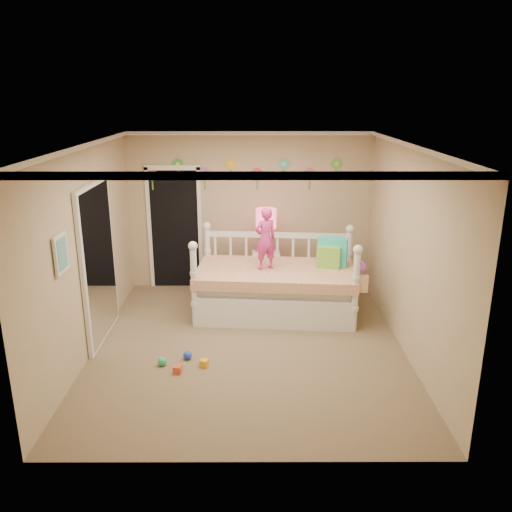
{
  "coord_description": "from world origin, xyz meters",
  "views": [
    {
      "loc": [
        0.08,
        -6.14,
        3.16
      ],
      "look_at": [
        0.1,
        0.6,
        1.05
      ],
      "focal_mm": 36.36,
      "sensor_mm": 36.0,
      "label": 1
    }
  ],
  "objects_px": {
    "child": "(265,239)",
    "nightstand": "(266,274)",
    "table_lamp": "(266,224)",
    "daybed": "(276,273)"
  },
  "relations": [
    {
      "from": "table_lamp",
      "to": "daybed",
      "type": "bearing_deg",
      "value": -79.75
    },
    {
      "from": "daybed",
      "to": "child",
      "type": "bearing_deg",
      "value": -165.81
    },
    {
      "from": "nightstand",
      "to": "table_lamp",
      "type": "bearing_deg",
      "value": 0.0
    },
    {
      "from": "child",
      "to": "nightstand",
      "type": "xyz_separation_m",
      "value": [
        0.03,
        0.75,
        -0.8
      ]
    },
    {
      "from": "daybed",
      "to": "table_lamp",
      "type": "relative_size",
      "value": 3.3
    },
    {
      "from": "child",
      "to": "nightstand",
      "type": "bearing_deg",
      "value": -116.44
    },
    {
      "from": "nightstand",
      "to": "table_lamp",
      "type": "relative_size",
      "value": 1.02
    },
    {
      "from": "nightstand",
      "to": "table_lamp",
      "type": "xyz_separation_m",
      "value": [
        0.0,
        0.0,
        0.84
      ]
    },
    {
      "from": "daybed",
      "to": "table_lamp",
      "type": "xyz_separation_m",
      "value": [
        -0.13,
        0.72,
        0.56
      ]
    },
    {
      "from": "child",
      "to": "nightstand",
      "type": "distance_m",
      "value": 1.1
    }
  ]
}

